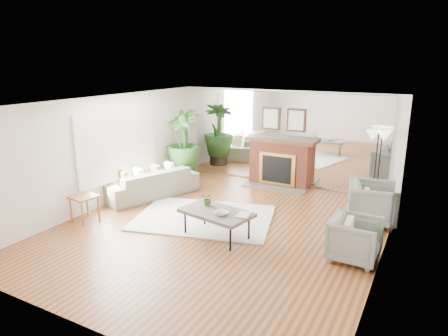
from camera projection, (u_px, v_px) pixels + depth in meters
The scene contains 18 objects.
ground at pixel (221, 228), 7.99m from camera, with size 7.00×7.00×0.00m, color #5E2F18.
wall_left at pixel (105, 151), 9.03m from camera, with size 0.02×7.00×2.50m, color silver.
wall_right at pixel (386, 191), 6.29m from camera, with size 0.02×7.00×2.50m, color silver.
wall_back at pixel (284, 138), 10.63m from camera, with size 6.00×0.02×2.50m, color silver.
mirror_panel at pixel (283, 138), 10.61m from camera, with size 5.40×0.04×2.40m, color silver.
window_panel at pixel (118, 144), 9.33m from camera, with size 0.04×2.40×1.50m, color #B2E09E.
fireplace at pixel (280, 161), 10.59m from camera, with size 1.85×0.83×2.05m.
area_rug at pixel (204, 218), 8.48m from camera, with size 2.82×2.02×0.03m, color silver.
coffee_table at pixel (216, 213), 7.44m from camera, with size 1.45×1.01×0.53m.
sofa at pixel (151, 183), 9.79m from camera, with size 2.32×0.91×0.68m, color gray.
armchair_back at pixel (372, 203), 8.13m from camera, with size 0.92×0.95×0.86m, color gray.
armchair_front at pixel (355, 239), 6.63m from camera, with size 0.79×0.81×0.74m, color gray.
side_table at pixel (84, 200), 8.21m from camera, with size 0.55×0.55×0.56m.
potted_ficus at pixel (183, 143), 10.95m from camera, with size 1.11×1.11×1.97m.
floor_lamp at pixel (378, 141), 9.14m from camera, with size 0.55×0.31×1.70m.
tabletop_plant at pixel (208, 199), 7.68m from camera, with size 0.24×0.21×0.27m, color #356A27.
fruit_bowl at pixel (221, 213), 7.24m from camera, with size 0.25×0.25×0.06m, color olive.
book at pixel (238, 214), 7.26m from camera, with size 0.23×0.31×0.02m, color olive.
Camera 1 is at (3.57, -6.48, 3.25)m, focal length 32.00 mm.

